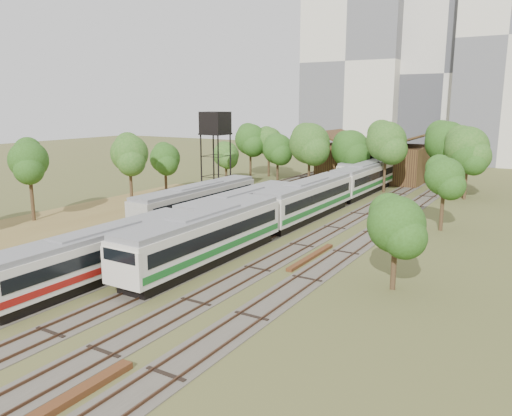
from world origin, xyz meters
The scene contains 15 objects.
ground centered at (0.00, 0.00, 0.00)m, with size 240.00×240.00×0.00m, color #475123.
dry_grass_patch centered at (-18.00, 8.00, 0.02)m, with size 14.00×60.00×0.04m, color brown.
tracks centered at (-0.67, 25.00, 0.04)m, with size 24.60×80.00×0.19m.
railcar_red_set centered at (-2.00, 11.51, 1.87)m, with size 2.86×34.58×3.53m.
railcar_green_set centered at (2.00, 26.96, 2.10)m, with size 3.21×52.08×3.97m.
railcar_rear centered at (-2.00, 55.94, 1.81)m, with size 2.77×16.08×3.42m.
old_grey_coach centered at (-8.00, 21.49, 1.91)m, with size 2.84×18.00×3.50m.
water_tower centered at (-13.90, 32.95, 9.18)m, with size 3.15×3.15×10.90m.
rail_pile_far centered at (8.20, 14.94, 0.12)m, with size 0.47×7.57×0.25m, color brown.
maintenance_shed centered at (-1.00, 57.98, 2.91)m, with size 16.45×11.55×7.58m.
tree_band_left centered at (-20.16, 24.07, 5.58)m, with size 7.75×65.61×8.66m.
tree_band_far centered at (-0.32, 49.52, 6.09)m, with size 36.08×10.38×9.61m.
tree_band_right centered at (14.85, 32.36, 5.10)m, with size 5.29×39.75×7.72m.
tower_left centered at (-18.00, 95.00, 21.00)m, with size 22.00×16.00×42.00m, color beige.
tower_centre centered at (2.00, 100.00, 18.00)m, with size 20.00×18.00×36.00m, color beige.
Camera 1 is at (23.97, -19.30, 11.91)m, focal length 35.00 mm.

